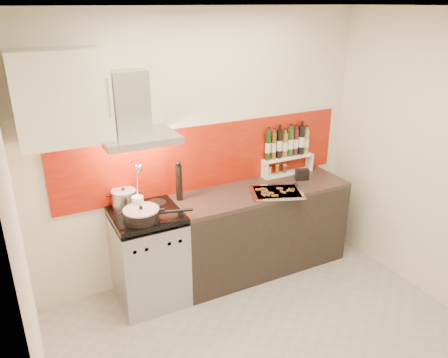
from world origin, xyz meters
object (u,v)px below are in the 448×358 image
pepper_mill (179,181)px  saute_pan (142,215)px  stock_pot (124,198)px  baking_tray (277,192)px  counter (260,228)px  range_stove (149,258)px

pepper_mill → saute_pan: bearing=-149.1°
stock_pot → baking_tray: (1.40, -0.37, -0.08)m
stock_pot → baking_tray: stock_pot is taller
counter → stock_pot: stock_pot is taller
counter → range_stove: bearing=-179.8°
range_stove → stock_pot: (-0.13, 0.20, 0.55)m
stock_pot → pepper_mill: 0.52m
saute_pan → pepper_mill: bearing=30.9°
saute_pan → range_stove: bearing=62.5°
range_stove → saute_pan: 0.54m
stock_pot → baking_tray: size_ratio=0.37×
baking_tray → saute_pan: bearing=178.4°
range_stove → stock_pot: bearing=123.7°
range_stove → pepper_mill: (0.37, 0.13, 0.65)m
range_stove → baking_tray: size_ratio=1.55×
counter → pepper_mill: pepper_mill is taller
range_stove → counter: range_stove is taller
stock_pot → counter: bearing=-8.3°
counter → pepper_mill: size_ratio=4.65×
stock_pot → pepper_mill: size_ratio=0.57×
saute_pan → baking_tray: 1.33m
range_stove → stock_pot: size_ratio=4.16×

